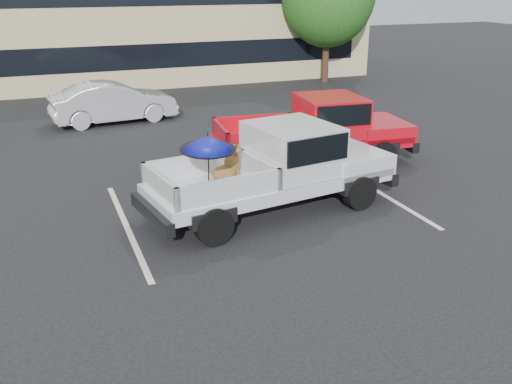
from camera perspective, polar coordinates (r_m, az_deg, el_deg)
ground at (r=11.15m, az=4.40°, el=-5.18°), size 90.00×90.00×0.00m
stripe_left at (r=12.11m, az=-12.77°, el=-3.47°), size 0.12×5.00×0.01m
stripe_right at (r=14.14m, az=11.89°, el=0.18°), size 0.12×5.00×0.01m
motel_building at (r=30.71m, az=-9.74°, el=17.38°), size 20.40×8.40×6.30m
silver_pickup at (r=12.46m, az=2.69°, el=2.92°), size 5.92×2.81×2.06m
red_pickup at (r=15.78m, az=6.82°, el=6.46°), size 5.76×2.52×1.84m
silver_sedan at (r=20.92m, az=-14.06°, el=8.69°), size 4.45×1.94×1.42m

